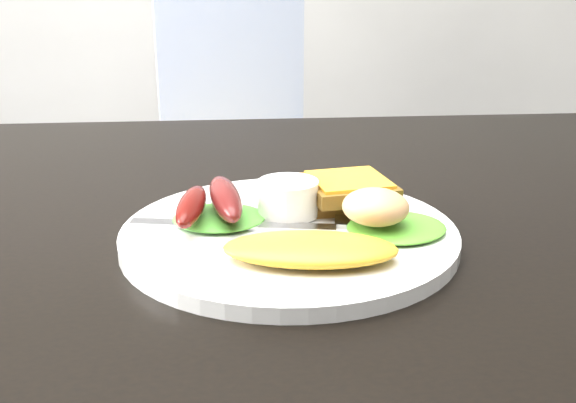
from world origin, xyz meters
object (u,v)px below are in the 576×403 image
dining_chair (234,158)px  person (54,130)px  dining_table (277,229)px  plate (289,235)px

dining_chair → person: (-0.36, -0.50, 0.21)m
dining_table → plate: plate is taller
dining_table → plate: 0.08m
dining_table → person: bearing=117.3°
dining_chair → person: bearing=-138.8°
dining_table → person: (-0.40, 0.77, -0.07)m
dining_chair → plate: size_ratio=1.61×
dining_table → dining_chair: size_ratio=2.68×
dining_table → plate: bearing=-86.7°
dining_table → person: 0.87m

